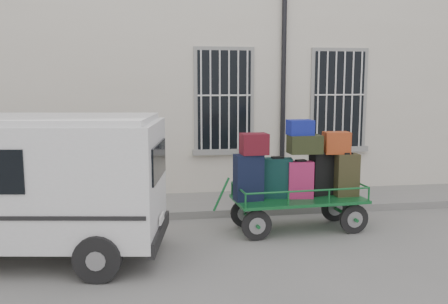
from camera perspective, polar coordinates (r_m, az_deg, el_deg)
ground at (r=8.81m, az=5.73°, el=-9.67°), size 80.00×80.00×0.00m
building at (r=13.77m, az=-0.01°, el=9.49°), size 24.00×5.15×6.00m
sidewalk at (r=10.85m, az=2.76°, el=-5.78°), size 24.00×1.70×0.15m
luggage_cart at (r=9.03m, az=8.29°, el=-2.79°), size 2.76×1.19×2.00m
van at (r=8.07m, az=-22.57°, el=-2.81°), size 4.55×2.50×2.18m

